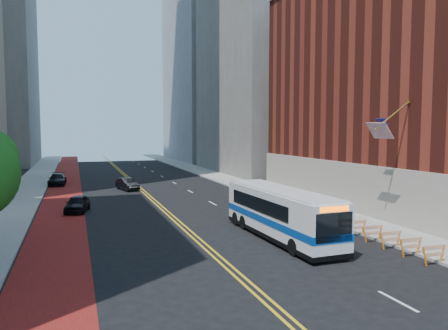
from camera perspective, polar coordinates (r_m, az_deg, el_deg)
ground at (r=18.12m, az=5.16°, el=-16.90°), size 160.00×160.00×0.00m
sidewalk_left at (r=46.13m, az=-25.12°, el=-4.01°), size 4.00×140.00×0.15m
sidewalk_right at (r=49.60m, az=3.67°, el=-3.00°), size 4.00×140.00×0.15m
bus_lane_paint at (r=45.87m, az=-20.26°, el=-3.99°), size 3.60×140.00×0.01m
center_line_inner at (r=46.35m, az=-10.40°, el=-3.70°), size 0.14×140.00×0.01m
center_line_outer at (r=46.41m, az=-9.96°, el=-3.68°), size 0.14×140.00×0.01m
lane_dashes at (r=55.05m, az=-6.51°, el=-2.34°), size 0.14×98.20×0.01m
midrise_right_near at (r=71.35m, az=6.45°, el=15.38°), size 18.00×26.00×40.00m
midrise_right_far at (r=100.55m, az=-0.64°, el=16.59°), size 20.00×28.00×55.00m
construction_barriers at (r=25.73m, az=22.02°, el=-9.13°), size 1.42×10.91×1.00m
transit_bus at (r=27.09m, az=7.27°, el=-6.16°), size 2.79×11.18×3.05m
car_a at (r=37.48m, az=-18.61°, el=-4.79°), size 2.35×4.18×1.34m
car_b at (r=49.46m, az=-12.52°, el=-2.45°), size 2.37×4.21×1.31m
car_c at (r=56.23m, az=-20.94°, el=-1.77°), size 2.11×4.80×1.37m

